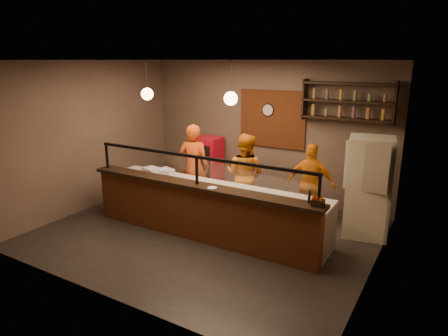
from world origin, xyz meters
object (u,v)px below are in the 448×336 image
Objects in this scene: pizza_dough at (190,183)px; wall_clock at (268,110)px; red_cooler at (209,165)px; pepper_mill at (309,196)px; cook_left at (194,167)px; fridge at (368,187)px; cook_mid at (245,175)px; condiment_caddy at (318,203)px; cook_right at (311,184)px.

wall_clock is at bearing 77.28° from pizza_dough.
red_cooler reaches higher than pepper_mill.
cook_left reaches higher than pizza_dough.
pizza_dough is at bearing -166.33° from fridge.
fridge is (2.43, 0.26, 0.06)m from cook_mid.
cook_mid reaches higher than condiment_caddy.
red_cooler is (-0.34, 1.13, -0.25)m from cook_left.
pizza_dough is (0.55, -0.94, -0.04)m from cook_left.
cook_right is 7.87× the size of pepper_mill.
wall_clock reaches higher than fridge.
pizza_dough is 2.68× the size of condiment_caddy.
condiment_caddy reaches higher than pizza_dough.
fridge reaches higher than red_cooler.
wall_clock is at bearing -88.42° from cook_mid.
red_cooler is 6.61× the size of pepper_mill.
pepper_mill is (1.94, -2.68, -0.94)m from wall_clock.
cook_right is 2.40m from pizza_dough.
fridge reaches higher than cook_mid.
pizza_dough is (-1.95, -1.39, 0.08)m from cook_right.
cook_right is at bearing -34.93° from wall_clock.
wall_clock is 0.17× the size of cook_mid.
cook_mid is (0.07, -1.25, -1.22)m from wall_clock.
red_cooler is 4.30m from condiment_caddy.
pizza_dough is (-0.61, -1.13, 0.03)m from cook_mid.
wall_clock reaches higher than condiment_caddy.
cook_left reaches higher than pepper_mill.
cook_left is 3.61m from fridge.
pepper_mill is (-0.56, -1.68, 0.23)m from fridge.
red_cooler is (-3.93, 0.68, -0.25)m from fridge.
cook_right is at bearing 107.27° from pepper_mill.
cook_right is (1.42, -0.99, -1.28)m from wall_clock.
cook_left is at bearing 157.86° from condiment_caddy.
pizza_dough is at bearing -66.72° from red_cooler.
cook_mid is (1.16, 0.19, -0.06)m from cook_left.
condiment_caddy is at bearing -19.75° from pepper_mill.
red_cooler is at bearing -167.74° from wall_clock.
wall_clock is at bearing 147.45° from fridge.
red_cooler is (-2.84, 0.68, -0.13)m from cook_right.
wall_clock is 1.63× the size of condiment_caddy.
pepper_mill is at bearing 102.28° from cook_right.
red_cooler is (-1.43, -0.31, -1.41)m from wall_clock.
condiment_caddy is (2.10, -2.73, -0.99)m from wall_clock.
cook_mid is at bearing 142.63° from pepper_mill.
cook_mid is 0.94× the size of fridge.
cook_left is 1.07× the size of cook_mid.
pepper_mill is at bearing 143.84° from cook_left.
cook_left is at bearing 5.17° from cook_right.
pepper_mill is at bearing -119.24° from fridge.
wall_clock is 0.18× the size of cook_right.
pepper_mill is at bearing -35.07° from red_cooler.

